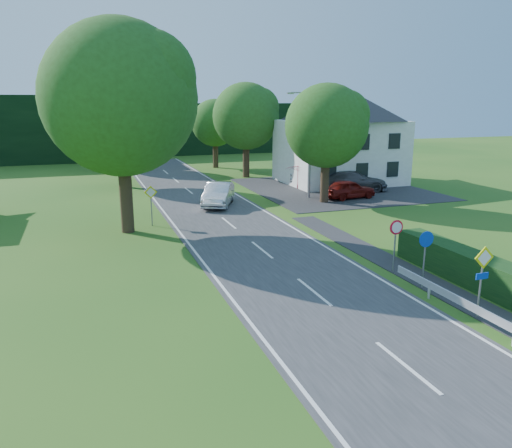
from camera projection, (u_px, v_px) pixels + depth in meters
name	position (u px, v px, depth m)	size (l,w,h in m)	color
road	(249.00, 240.00, 26.87)	(7.00, 80.00, 0.04)	#323234
parking_pad	(334.00, 189.00, 42.62)	(14.00, 16.00, 0.04)	#27272A
line_edge_left	(190.00, 245.00, 25.83)	(0.12, 80.00, 0.01)	white
line_edge_right	(304.00, 234.00, 27.90)	(0.12, 80.00, 0.01)	white
line_centre	(249.00, 239.00, 26.86)	(0.12, 80.00, 0.01)	white
tree_main	(122.00, 129.00, 27.23)	(9.40, 9.40, 11.64)	#244B16
tree_left_far	(120.00, 137.00, 42.59)	(7.00, 7.00, 8.58)	#244B16
tree_right_far	(246.00, 130.00, 48.19)	(7.40, 7.40, 9.09)	#244B16
tree_left_back	(116.00, 132.00, 53.82)	(6.60, 6.60, 8.07)	#244B16
tree_right_back	(215.00, 134.00, 55.39)	(6.20, 6.20, 7.56)	#244B16
tree_right_mid	(326.00, 144.00, 35.89)	(7.00, 7.00, 8.58)	#244B16
treeline_right	(200.00, 129.00, 70.77)	(30.00, 5.00, 7.00)	black
house_white	(340.00, 134.00, 44.95)	(10.60, 8.40, 8.60)	silver
streetlight	(309.00, 140.00, 37.55)	(2.03, 0.18, 8.00)	gray
sign_priority_right	(483.00, 269.00, 16.79)	(0.78, 0.09, 2.59)	gray
sign_roundabout	(425.00, 248.00, 19.57)	(0.64, 0.08, 2.37)	gray
sign_speed_limit	(396.00, 234.00, 21.38)	(0.64, 0.11, 2.37)	gray
sign_priority_left	(151.00, 198.00, 29.60)	(0.78, 0.09, 2.44)	gray
moving_car	(218.00, 194.00, 35.49)	(1.71, 4.91, 1.62)	silver
motorcycle	(228.00, 195.00, 36.98)	(0.59, 1.70, 0.90)	black
parked_car_red	(349.00, 189.00, 38.07)	(1.67, 4.16, 1.42)	#630F0B
parked_car_silver_a	(314.00, 176.00, 44.59)	(1.59, 4.56, 1.50)	#9E9EA2
parked_car_grey	(353.00, 181.00, 41.50)	(2.27, 5.57, 1.62)	#4B4A4F
parasol	(298.00, 177.00, 42.22)	(2.21, 2.25, 2.03)	#AB0D27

